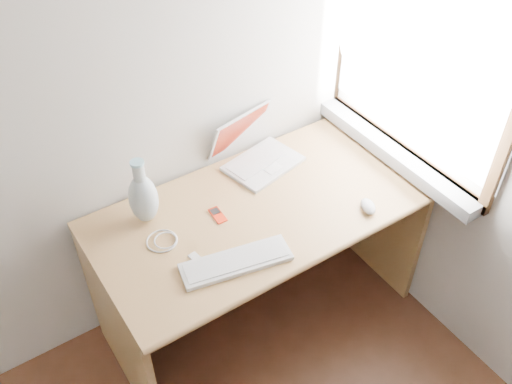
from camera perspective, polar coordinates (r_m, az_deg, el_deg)
window at (r=2.38m, az=15.74°, el=13.35°), size 0.11×0.99×1.10m
desk at (r=2.56m, az=-0.64°, el=-3.86°), size 1.40×0.70×0.74m
laptop at (r=2.56m, az=0.20°, el=4.10°), size 0.36×0.33×0.22m
external_keyboard at (r=2.14m, az=-2.00°, el=-6.97°), size 0.44×0.21×0.02m
mouse at (r=2.38m, az=11.14°, el=-1.41°), size 0.09×0.11×0.03m
ipod at (r=2.32m, az=-3.86°, el=-2.32°), size 0.05×0.10×0.01m
cable_coil at (r=2.25m, az=-9.38°, el=-4.84°), size 0.14×0.14×0.01m
remote at (r=2.16m, az=-5.80°, el=-6.82°), size 0.05×0.09×0.01m
vase at (r=2.27m, az=-11.22°, el=-0.50°), size 0.12×0.12×0.30m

